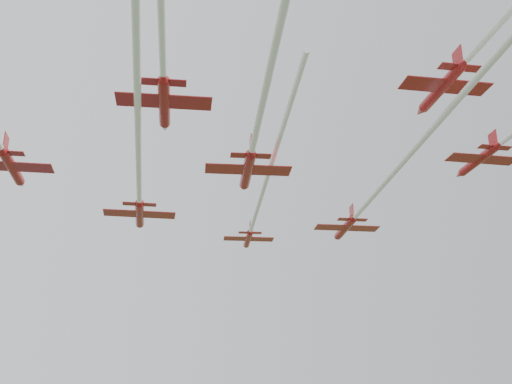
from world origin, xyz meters
name	(u,v)px	position (x,y,z in m)	size (l,w,h in m)	color
jet_lead	(258,206)	(8.11, 1.59, 50.80)	(25.00, 58.22, 2.43)	#AB181D
jet_row2_left	(139,173)	(-11.54, -6.79, 49.27)	(22.11, 60.34, 2.89)	#AB181D
jet_row2_right	(378,190)	(15.71, -15.43, 48.93)	(24.36, 59.75, 2.73)	#AB181D
jet_row3_mid	(257,126)	(-5.28, -24.26, 49.05)	(21.77, 49.13, 2.86)	#AB181D
jet_row4_left	(162,36)	(-18.19, -33.92, 49.50)	(18.98, 45.51, 2.55)	#AB181D
jet_row4_right	(492,32)	(5.30, -43.80, 51.12)	(15.37, 41.13, 2.44)	#AB181D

